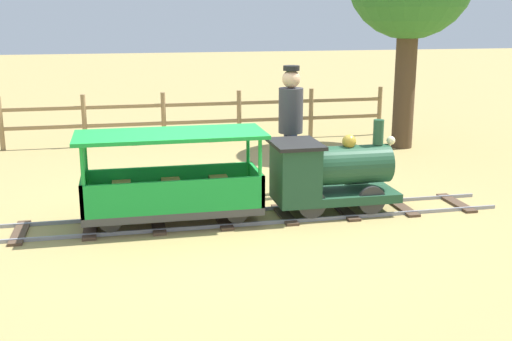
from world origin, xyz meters
TOP-DOWN VIEW (x-y plane):
  - ground_plane at (0.00, 0.00)m, footprint 60.00×60.00m
  - track at (0.00, 0.24)m, footprint 0.73×5.70m
  - locomotive at (0.00, 1.10)m, footprint 0.69×1.45m
  - passenger_car at (0.00, -0.66)m, footprint 0.79×2.00m
  - conductor_person at (-0.82, 0.88)m, footprint 0.30×0.30m
  - fence_section at (-4.39, 0.24)m, footprint 0.08×6.78m

SIDE VIEW (x-z plane):
  - ground_plane at x=0.00m, z-range 0.00..0.00m
  - track at x=0.00m, z-range 0.00..0.04m
  - passenger_car at x=0.00m, z-range -0.06..0.91m
  - fence_section at x=-4.39m, z-range 0.03..0.93m
  - locomotive at x=0.00m, z-range -0.03..1.00m
  - conductor_person at x=-0.82m, z-range 0.15..1.77m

